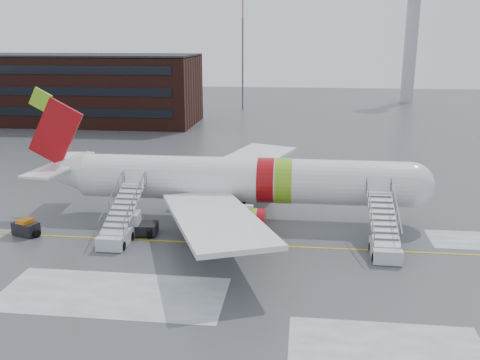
# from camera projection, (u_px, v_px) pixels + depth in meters

# --- Properties ---
(ground) EXTENTS (260.00, 260.00, 0.00)m
(ground) POSITION_uv_depth(u_px,v_px,m) (230.00, 239.00, 41.88)
(ground) COLOR #494C4F
(ground) RESTS_ON ground
(airliner) EXTENTS (35.03, 32.97, 11.18)m
(airliner) POSITION_uv_depth(u_px,v_px,m) (232.00, 180.00, 45.94)
(airliner) COLOR white
(airliner) RESTS_ON ground
(airstair_fwd) EXTENTS (2.05, 7.70, 3.48)m
(airstair_fwd) POSITION_uv_depth(u_px,v_px,m) (384.00, 240.00, 38.89)
(airstair_fwd) COLOR silver
(airstair_fwd) RESTS_ON ground
(airstair_aft) EXTENTS (2.05, 7.70, 3.48)m
(airstair_aft) POSITION_uv_depth(u_px,v_px,m) (119.00, 228.00, 41.20)
(airstair_aft) COLOR silver
(airstair_aft) RESTS_ON ground
(pushback_tug) EXTENTS (3.37, 2.68, 1.83)m
(pushback_tug) POSITION_uv_depth(u_px,v_px,m) (134.00, 225.00, 42.72)
(pushback_tug) COLOR black
(pushback_tug) RESTS_ON ground
(baggage_tractor) EXTENTS (2.73, 1.80, 1.34)m
(baggage_tractor) POSITION_uv_depth(u_px,v_px,m) (26.00, 228.00, 42.62)
(baggage_tractor) COLOR black
(baggage_tractor) RESTS_ON ground
(terminal_building) EXTENTS (62.00, 16.11, 12.30)m
(terminal_building) POSITION_uv_depth(u_px,v_px,m) (29.00, 88.00, 98.14)
(terminal_building) COLOR #3F1E16
(terminal_building) RESTS_ON ground
(control_tower) EXTENTS (6.40, 6.40, 30.00)m
(control_tower) POSITION_uv_depth(u_px,v_px,m) (413.00, 21.00, 124.63)
(control_tower) COLOR #B2B5BA
(control_tower) RESTS_ON ground
(light_mast_far_n) EXTENTS (1.20, 1.20, 24.25)m
(light_mast_far_n) POSITION_uv_depth(u_px,v_px,m) (243.00, 44.00, 113.98)
(light_mast_far_n) COLOR #595B60
(light_mast_far_n) RESTS_ON ground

